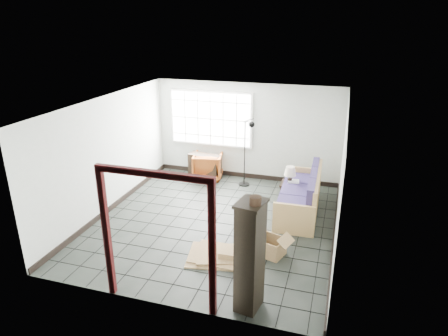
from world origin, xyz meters
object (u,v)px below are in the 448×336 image
(futon_sofa, at_px, (302,197))
(side_table, at_px, (290,186))
(armchair, at_px, (208,164))
(tall_shelf, at_px, (250,256))

(futon_sofa, height_order, side_table, futon_sofa)
(side_table, bearing_deg, futon_sofa, -52.69)
(futon_sofa, height_order, armchair, futon_sofa)
(futon_sofa, xyz_separation_m, tall_shelf, (-0.39, -3.45, 0.54))
(side_table, bearing_deg, armchair, 159.04)
(futon_sofa, height_order, tall_shelf, tall_shelf)
(side_table, relative_size, tall_shelf, 0.28)
(futon_sofa, bearing_deg, tall_shelf, -97.90)
(futon_sofa, distance_m, side_table, 0.55)
(armchair, distance_m, side_table, 2.55)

